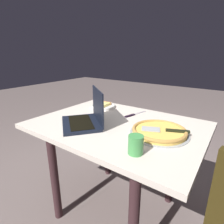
# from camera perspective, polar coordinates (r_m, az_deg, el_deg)

# --- Properties ---
(ground_plane) EXTENTS (12.00, 12.00, 0.00)m
(ground_plane) POSITION_cam_1_polar(r_m,az_deg,el_deg) (1.68, 1.37, -27.95)
(ground_plane) COLOR #71625E
(dining_table) EXTENTS (1.14, 0.83, 0.75)m
(dining_table) POSITION_cam_1_polar(r_m,az_deg,el_deg) (1.30, 1.59, -7.99)
(dining_table) COLOR beige
(dining_table) RESTS_ON ground_plane
(laptop) EXTENTS (0.40, 0.39, 0.24)m
(laptop) POSITION_cam_1_polar(r_m,az_deg,el_deg) (1.23, -8.16, -1.70)
(laptop) COLOR black
(laptop) RESTS_ON dining_table
(pizza_plate) EXTENTS (0.22, 0.22, 0.04)m
(pizza_plate) POSITION_cam_1_polar(r_m,az_deg,el_deg) (1.61, -2.74, 1.96)
(pizza_plate) COLOR white
(pizza_plate) RESTS_ON dining_table
(pizza_tray) EXTENTS (0.35, 0.35, 0.04)m
(pizza_tray) POSITION_cam_1_polar(r_m,az_deg,el_deg) (1.11, 14.62, -5.97)
(pizza_tray) COLOR #9DA4AB
(pizza_tray) RESTS_ON dining_table
(table_knife) EXTENTS (0.08, 0.22, 0.01)m
(table_knife) POSITION_cam_1_polar(r_m,az_deg,el_deg) (1.42, 6.71, -0.80)
(table_knife) COLOR beige
(table_knife) RESTS_ON dining_table
(drink_cup) EXTENTS (0.07, 0.07, 0.09)m
(drink_cup) POSITION_cam_1_polar(r_m,az_deg,el_deg) (0.88, 7.52, -10.17)
(drink_cup) COLOR #45984C
(drink_cup) RESTS_ON dining_table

